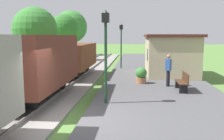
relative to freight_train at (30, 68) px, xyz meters
The scene contains 14 objects.
ground_plane 3.58m from the freight_train, 41.50° to the right, with size 160.00×160.00×0.00m, color #517A38.
platform_slab 6.17m from the freight_train, 20.77° to the right, with size 6.00×60.00×0.25m, color #4C4C4F.
track_ballast 2.62m from the freight_train, 90.00° to the right, with size 3.80×60.00×0.12m, color gray.
rail_near 2.65m from the freight_train, 71.27° to the right, with size 0.07×60.00×0.14m, color slate.
freight_train is the anchor object (origin of this frame).
station_hut 10.50m from the freight_train, 49.64° to the left, with size 3.50×5.80×2.78m.
bench_near_hut 7.19m from the freight_train, 19.72° to the left, with size 0.42×1.50×0.91m.
person_waiting 7.08m from the freight_train, 29.67° to the left, with size 0.37×0.44×1.71m.
potted_planter 6.37m from the freight_train, 41.55° to the left, with size 0.64×0.64×0.92m.
lamp_post_near 3.43m from the freight_train, ahead, with size 0.28×0.28×3.70m.
lamp_post_far 11.31m from the freight_train, 73.42° to the left, with size 0.28×0.28×3.70m.
tree_trackside_far 10.09m from the freight_train, 110.69° to the left, with size 3.47×3.47×5.20m.
tree_field_left 18.73m from the freight_train, 101.55° to the left, with size 3.09×3.09×5.38m.
tree_field_distant 26.84m from the freight_train, 100.79° to the left, with size 4.70×4.70×6.58m.
Camera 1 is at (1.95, -7.77, 2.95)m, focal length 39.93 mm.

